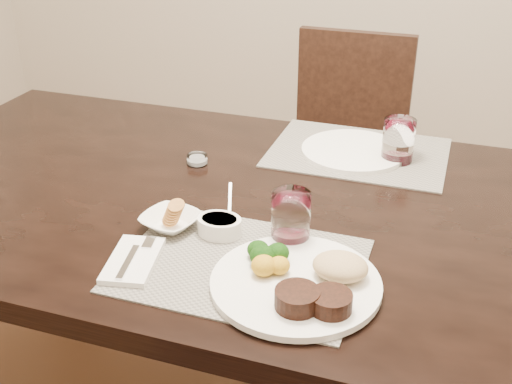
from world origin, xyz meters
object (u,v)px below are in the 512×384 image
(dinner_plate, at_px, (303,281))
(steak_knife, at_px, (309,308))
(cracker_bowl, at_px, (170,220))
(wine_glass_near, at_px, (291,220))
(far_plate, at_px, (353,151))
(chair_far, at_px, (345,146))

(dinner_plate, distance_m, steak_knife, 0.06)
(cracker_bowl, bearing_deg, dinner_plate, -20.74)
(cracker_bowl, xyz_separation_m, wine_glass_near, (0.26, 0.03, 0.03))
(far_plate, bearing_deg, steak_knife, -85.23)
(chair_far, bearing_deg, cracker_bowl, -98.23)
(cracker_bowl, bearing_deg, wine_glass_near, 6.22)
(chair_far, relative_size, dinner_plate, 2.86)
(chair_far, relative_size, far_plate, 3.29)
(dinner_plate, xyz_separation_m, far_plate, (-0.03, 0.62, -0.01))
(cracker_bowl, height_order, far_plate, cracker_bowl)
(chair_far, relative_size, wine_glass_near, 8.18)
(steak_knife, relative_size, cracker_bowl, 1.63)
(chair_far, relative_size, steak_knife, 3.96)
(steak_knife, distance_m, cracker_bowl, 0.39)
(far_plate, bearing_deg, chair_far, 102.37)
(chair_far, bearing_deg, steak_knife, -81.61)
(dinner_plate, bearing_deg, steak_knife, -55.23)
(chair_far, xyz_separation_m, cracker_bowl, (-0.16, -1.11, 0.27))
(cracker_bowl, bearing_deg, chair_far, 81.77)
(steak_knife, xyz_separation_m, wine_glass_near, (-0.09, 0.21, 0.04))
(chair_far, relative_size, cracker_bowl, 6.44)
(wine_glass_near, bearing_deg, dinner_plate, -65.79)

